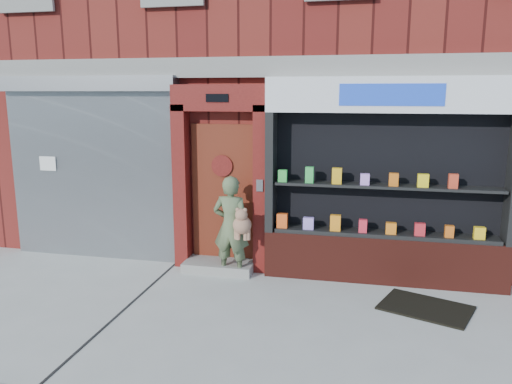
% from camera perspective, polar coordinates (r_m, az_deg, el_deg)
% --- Properties ---
extents(ground, '(80.00, 80.00, 0.00)m').
position_cam_1_polar(ground, '(6.36, -1.98, -14.64)').
color(ground, '#9E9E99').
rests_on(ground, ground).
extents(building, '(12.00, 8.16, 8.00)m').
position_cam_1_polar(building, '(11.68, 5.50, 17.26)').
color(building, maroon).
rests_on(building, ground).
extents(shutter_bay, '(3.10, 0.30, 3.04)m').
position_cam_1_polar(shutter_bay, '(8.74, -18.25, 3.77)').
color(shutter_bay, gray).
rests_on(shutter_bay, ground).
extents(red_door_bay, '(1.52, 0.58, 2.90)m').
position_cam_1_polar(red_door_bay, '(7.82, -4.01, 1.55)').
color(red_door_bay, '#52100E').
rests_on(red_door_bay, ground).
extents(pharmacy_bay, '(3.50, 0.41, 3.00)m').
position_cam_1_polar(pharmacy_bay, '(7.49, 14.55, 0.11)').
color(pharmacy_bay, '#541B14').
rests_on(pharmacy_bay, ground).
extents(woman, '(0.64, 0.48, 1.56)m').
position_cam_1_polar(woman, '(7.59, -2.76, -3.91)').
color(woman, '#546441').
rests_on(woman, ground).
extents(doormat, '(1.31, 1.12, 0.03)m').
position_cam_1_polar(doormat, '(7.06, 18.82, -12.41)').
color(doormat, black).
rests_on(doormat, ground).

